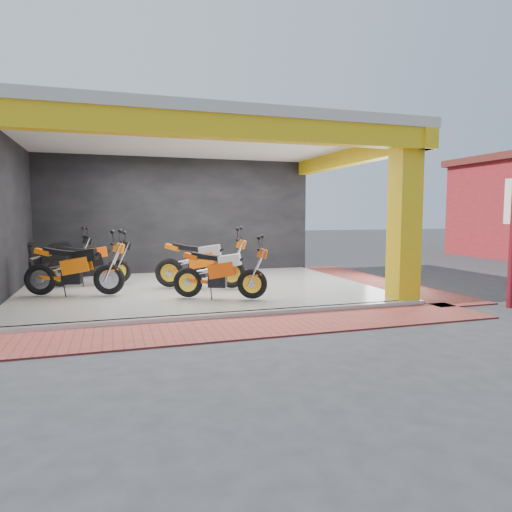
% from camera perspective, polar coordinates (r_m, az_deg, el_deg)
% --- Properties ---
extents(ground, '(80.00, 80.00, 0.00)m').
position_cam_1_polar(ground, '(9.10, -4.93, -6.37)').
color(ground, '#2D2D30').
rests_on(ground, ground).
extents(showroom_floor, '(8.00, 6.00, 0.10)m').
position_cam_1_polar(showroom_floor, '(11.02, -7.23, -4.10)').
color(showroom_floor, silver).
rests_on(showroom_floor, ground).
extents(showroom_ceiling, '(8.40, 6.40, 0.20)m').
position_cam_1_polar(showroom_ceiling, '(11.02, -7.45, 14.44)').
color(showroom_ceiling, beige).
rests_on(showroom_ceiling, corner_column).
extents(back_wall, '(8.20, 0.20, 3.50)m').
position_cam_1_polar(back_wall, '(13.94, -9.63, 4.83)').
color(back_wall, black).
rests_on(back_wall, ground).
extents(left_wall, '(0.20, 6.20, 3.50)m').
position_cam_1_polar(left_wall, '(10.91, -29.08, 4.17)').
color(left_wall, black).
rests_on(left_wall, ground).
extents(corner_column, '(0.50, 0.50, 3.50)m').
position_cam_1_polar(corner_column, '(9.78, 18.06, 4.52)').
color(corner_column, gold).
rests_on(corner_column, ground).
extents(header_beam_front, '(8.40, 0.30, 0.40)m').
position_cam_1_polar(header_beam_front, '(8.08, -3.49, 15.73)').
color(header_beam_front, gold).
rests_on(header_beam_front, corner_column).
extents(header_beam_right, '(0.30, 6.40, 0.40)m').
position_cam_1_polar(header_beam_right, '(12.33, 11.61, 11.98)').
color(header_beam_right, gold).
rests_on(header_beam_right, corner_column).
extents(floor_kerb, '(8.00, 0.20, 0.10)m').
position_cam_1_polar(floor_kerb, '(8.12, -3.33, -7.42)').
color(floor_kerb, silver).
rests_on(floor_kerb, ground).
extents(paver_front, '(9.00, 1.40, 0.03)m').
position_cam_1_polar(paver_front, '(7.39, -1.81, -8.95)').
color(paver_front, '#9A3332').
rests_on(paver_front, ground).
extents(paver_right, '(1.40, 7.00, 0.03)m').
position_cam_1_polar(paver_right, '(12.78, 14.48, -3.09)').
color(paver_right, '#9A3332').
rests_on(paver_right, ground).
extents(moto_hero, '(2.19, 1.55, 1.26)m').
position_cam_1_polar(moto_hero, '(9.18, -0.49, -1.64)').
color(moto_hero, '#F8500A').
rests_on(moto_hero, showroom_floor).
extents(moto_row_a, '(2.42, 1.66, 1.39)m').
position_cam_1_polar(moto_row_a, '(10.52, -3.09, -0.42)').
color(moto_row_a, orange).
rests_on(moto_row_a, showroom_floor).
extents(moto_row_b, '(2.35, 1.37, 1.35)m').
position_cam_1_polar(moto_row_b, '(10.13, -17.94, -0.97)').
color(moto_row_b, orange).
rests_on(moto_row_b, showroom_floor).
extents(moto_row_c, '(2.08, 0.79, 1.27)m').
position_cam_1_polar(moto_row_c, '(11.71, -16.87, -0.36)').
color(moto_row_c, black).
rests_on(moto_row_c, showroom_floor).
extents(moto_row_d, '(2.31, 1.27, 1.34)m').
position_cam_1_polar(moto_row_d, '(13.27, -21.26, 0.29)').
color(moto_row_d, black).
rests_on(moto_row_d, showroom_floor).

